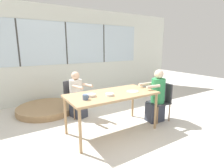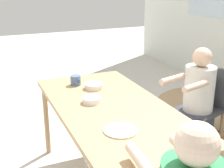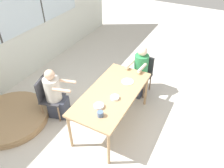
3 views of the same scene
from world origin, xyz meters
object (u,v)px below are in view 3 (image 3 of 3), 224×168
at_px(chair_for_woman_green_shirt, 143,71).
at_px(chair_for_man_blue_shirt, 47,95).
at_px(person_woman_green_shirt, 140,74).
at_px(bowl_white_shallow, 99,106).
at_px(person_man_blue_shirt, 56,96).
at_px(bowl_cereal, 115,98).
at_px(coffee_mug, 100,114).
at_px(folded_table_stack, 11,117).

bearing_deg(chair_for_woman_green_shirt, chair_for_man_blue_shirt, 55.46).
height_order(person_woman_green_shirt, bowl_white_shallow, person_woman_green_shirt).
height_order(chair_for_woman_green_shirt, person_man_blue_shirt, person_man_blue_shirt).
bearing_deg(chair_for_man_blue_shirt, bowl_cereal, 83.42).
height_order(person_woman_green_shirt, person_man_blue_shirt, person_woman_green_shirt).
bearing_deg(person_woman_green_shirt, coffee_mug, 95.49).
height_order(chair_for_man_blue_shirt, person_woman_green_shirt, person_woman_green_shirt).
relative_size(chair_for_woman_green_shirt, coffee_mug, 8.32).
distance_m(chair_for_woman_green_shirt, bowl_white_shallow, 1.73).
distance_m(person_man_blue_shirt, coffee_mug, 1.25).
bearing_deg(person_man_blue_shirt, bowl_cereal, 82.50).
bearing_deg(chair_for_man_blue_shirt, person_man_blue_shirt, 90.00).
bearing_deg(folded_table_stack, chair_for_man_blue_shirt, -47.85).
bearing_deg(bowl_white_shallow, person_woman_green_shirt, -4.07).
xyz_separation_m(chair_for_man_blue_shirt, coffee_mug, (-0.24, -1.33, 0.32)).
bearing_deg(person_man_blue_shirt, chair_for_man_blue_shirt, -90.00).
distance_m(person_woman_green_shirt, bowl_cereal, 1.26).
height_order(person_woman_green_shirt, folded_table_stack, person_woman_green_shirt).
bearing_deg(chair_for_woman_green_shirt, person_man_blue_shirt, 58.22).
relative_size(chair_for_man_blue_shirt, folded_table_stack, 0.58).
xyz_separation_m(chair_for_woman_green_shirt, person_woman_green_shirt, (-0.16, 0.01, 0.03)).
bearing_deg(folded_table_stack, bowl_cereal, -68.93).
relative_size(bowl_cereal, folded_table_stack, 0.10).
distance_m(chair_for_woman_green_shirt, chair_for_man_blue_shirt, 2.09).
relative_size(chair_for_man_blue_shirt, bowl_cereal, 5.80).
bearing_deg(coffee_mug, folded_table_stack, 98.22).
distance_m(chair_for_woman_green_shirt, bowl_cereal, 1.42).
bearing_deg(chair_for_man_blue_shirt, folded_table_stack, -63.71).
bearing_deg(bowl_cereal, person_woman_green_shirt, 1.13).
bearing_deg(coffee_mug, bowl_cereal, -1.42).
bearing_deg(chair_for_woman_green_shirt, bowl_white_shallow, 90.90).
relative_size(bowl_white_shallow, bowl_cereal, 1.15).
relative_size(chair_for_man_blue_shirt, person_man_blue_shirt, 0.78).
height_order(chair_for_man_blue_shirt, coffee_mug, coffee_mug).
distance_m(coffee_mug, bowl_cereal, 0.46).
height_order(chair_for_woman_green_shirt, chair_for_man_blue_shirt, same).
bearing_deg(chair_for_woman_green_shirt, coffee_mug, 95.01).
bearing_deg(person_woman_green_shirt, bowl_white_shallow, 90.99).
distance_m(chair_for_man_blue_shirt, person_man_blue_shirt, 0.17).
xyz_separation_m(chair_for_woman_green_shirt, coffee_mug, (-1.86, 0.00, 0.32)).
relative_size(person_woman_green_shirt, person_man_blue_shirt, 1.07).
bearing_deg(chair_for_man_blue_shirt, chair_for_woman_green_shirt, 124.54).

